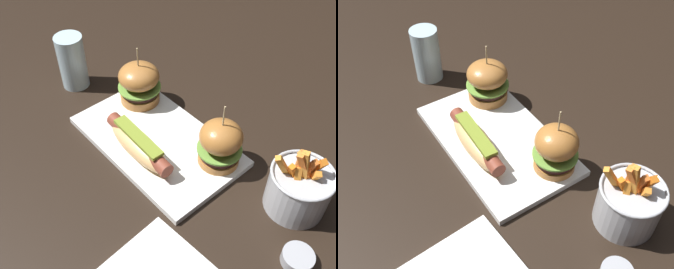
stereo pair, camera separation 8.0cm
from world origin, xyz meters
TOP-DOWN VIEW (x-y plane):
  - ground_plane at (0.00, 0.00)m, footprint 3.00×3.00m
  - platter_main at (0.00, 0.00)m, footprint 0.36×0.21m
  - hot_dog at (0.01, -0.05)m, footprint 0.19×0.06m
  - slider_left at (-0.12, 0.05)m, footprint 0.10×0.10m
  - slider_right at (0.13, 0.05)m, footprint 0.09×0.09m
  - fries_bucket at (0.29, 0.09)m, footprint 0.12×0.12m
  - water_glass at (-0.29, -0.02)m, footprint 0.07×0.07m

SIDE VIEW (x-z plane):
  - ground_plane at x=0.00m, z-range 0.00..0.00m
  - platter_main at x=0.00m, z-range 0.00..0.01m
  - hot_dog at x=0.01m, z-range 0.01..0.06m
  - fries_bucket at x=0.29m, z-range -0.02..0.12m
  - slider_left at x=-0.12m, z-range -0.01..0.13m
  - slider_right at x=0.13m, z-range -0.01..0.14m
  - water_glass at x=-0.29m, z-range 0.00..0.13m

